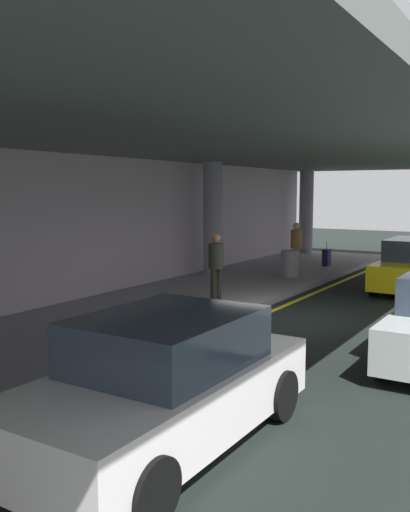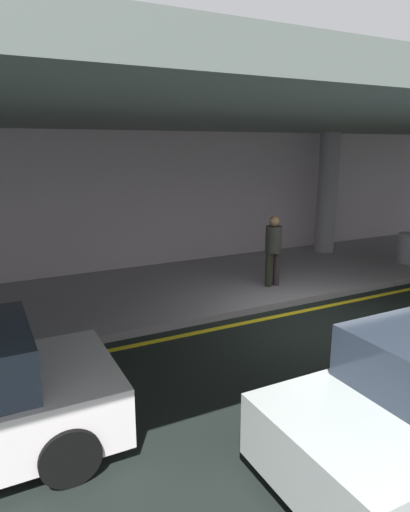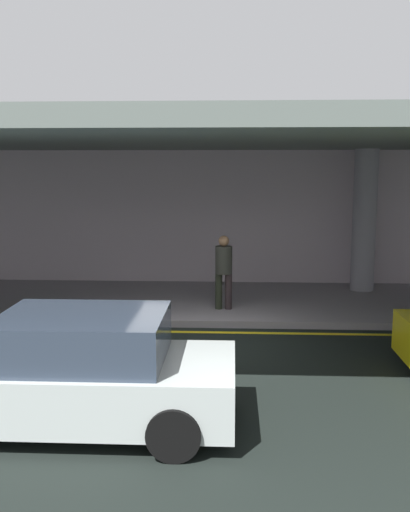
% 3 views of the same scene
% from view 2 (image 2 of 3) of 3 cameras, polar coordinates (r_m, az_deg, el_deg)
% --- Properties ---
extents(ground_plane, '(60.00, 60.00, 0.00)m').
position_cam_2_polar(ground_plane, '(9.17, 13.92, -8.38)').
color(ground_plane, black).
extents(sidewalk, '(26.00, 4.20, 0.15)m').
position_cam_2_polar(sidewalk, '(11.51, 3.86, -3.01)').
color(sidewalk, gray).
rests_on(sidewalk, ground).
extents(lane_stripe_yellow, '(26.00, 0.14, 0.01)m').
position_cam_2_polar(lane_stripe_yellow, '(9.65, 11.30, -7.08)').
color(lane_stripe_yellow, yellow).
rests_on(lane_stripe_yellow, ground).
extents(support_column_far_left, '(0.61, 0.61, 3.65)m').
position_cam_2_polar(support_column_far_left, '(14.48, 15.27, 7.68)').
color(support_column_far_left, gray).
rests_on(support_column_far_left, sidewalk).
extents(ceiling_overhang, '(28.00, 13.20, 0.30)m').
position_cam_2_polar(ceiling_overhang, '(10.61, 5.66, 16.71)').
color(ceiling_overhang, slate).
rests_on(ceiling_overhang, support_column_far_left).
extents(terminal_back_wall, '(26.00, 0.30, 3.80)m').
position_cam_2_polar(terminal_back_wall, '(13.09, -1.09, 7.22)').
color(terminal_back_wall, '#BAABB4').
rests_on(terminal_back_wall, ground).
extents(traveler_with_luggage, '(0.38, 0.38, 1.68)m').
position_cam_2_polar(traveler_with_luggage, '(10.64, 8.68, 1.23)').
color(traveler_with_luggage, black).
rests_on(traveler_with_luggage, sidewalk).
extents(trash_bin_steel, '(0.56, 0.56, 0.85)m').
position_cam_2_polar(trash_bin_steel, '(14.00, 24.35, 0.92)').
color(trash_bin_steel, gray).
rests_on(trash_bin_steel, sidewalk).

